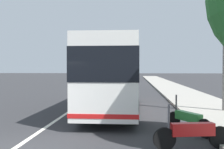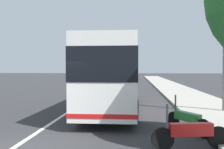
# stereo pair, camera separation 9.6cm
# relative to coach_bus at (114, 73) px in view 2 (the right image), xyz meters

# --- Properties ---
(sidewalk_curb) EXTENTS (110.00, 3.60, 0.14)m
(sidewalk_curb) POSITION_rel_coach_bus_xyz_m (2.21, -5.20, -1.92)
(sidewalk_curb) COLOR #9E998E
(sidewalk_curb) RESTS_ON ground
(lane_divider_line) EXTENTS (110.00, 0.16, 0.01)m
(lane_divider_line) POSITION_rel_coach_bus_xyz_m (2.21, 2.26, -1.99)
(lane_divider_line) COLOR silver
(lane_divider_line) RESTS_ON ground
(coach_bus) EXTENTS (10.89, 2.53, 3.51)m
(coach_bus) POSITION_rel_coach_bus_xyz_m (0.00, 0.00, 0.00)
(coach_bus) COLOR silver
(coach_bus) RESTS_ON ground
(motorcycle_angled) EXTENTS (0.47, 2.19, 1.27)m
(motorcycle_angled) POSITION_rel_coach_bus_xyz_m (-6.96, -2.64, -1.52)
(motorcycle_angled) COLOR black
(motorcycle_angled) RESTS_ON ground
(motorcycle_far_end) EXTENTS (1.97, 1.12, 1.26)m
(motorcycle_far_end) POSITION_rel_coach_bus_xyz_m (-4.96, -2.93, -1.53)
(motorcycle_far_end) COLOR black
(motorcycle_far_end) RESTS_ON ground
(car_far_distant) EXTENTS (4.36, 1.96, 1.53)m
(car_far_distant) POSITION_rel_coach_bus_xyz_m (23.31, 5.17, -1.27)
(car_far_distant) COLOR #2D7238
(car_far_distant) RESTS_ON ground
(car_ahead_same_lane) EXTENTS (4.76, 2.11, 1.54)m
(car_ahead_same_lane) POSITION_rel_coach_bus_xyz_m (29.80, 4.18, -1.27)
(car_ahead_same_lane) COLOR navy
(car_ahead_same_lane) RESTS_ON ground
(car_oncoming) EXTENTS (4.56, 2.08, 1.36)m
(car_oncoming) POSITION_rel_coach_bus_xyz_m (39.74, 0.50, -1.33)
(car_oncoming) COLOR red
(car_oncoming) RESTS_ON ground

